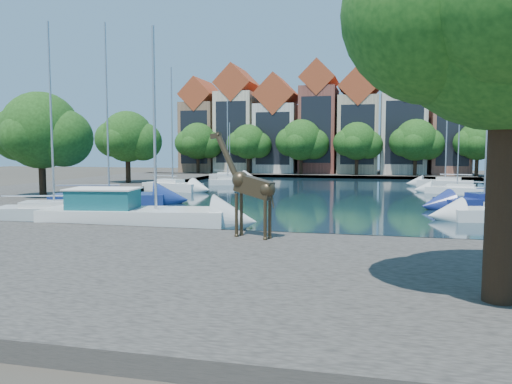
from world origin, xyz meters
The scene contains 31 objects.
ground centered at (0.00, 0.00, 0.00)m, with size 160.00×160.00×0.00m, color #38332B.
water_basin centered at (0.00, 24.00, 0.04)m, with size 38.00×50.00×0.08m, color black.
near_quay centered at (0.00, -7.00, 0.25)m, with size 50.00×14.00×0.50m, color #4E4943.
far_quay centered at (0.00, 56.00, 0.25)m, with size 60.00×16.00×0.50m, color #4E4943.
left_quay centered at (-25.00, 24.00, 0.25)m, with size 14.00×52.00×0.50m, color #4E4943.
townhouse_west_end centered at (-23.00, 55.99, 7.36)m, with size 5.44×9.18×14.93m.
townhouse_west_mid centered at (-17.00, 55.99, 8.23)m, with size 5.94×9.18×16.79m.
townhouse_west_inner centered at (-10.50, 55.99, 7.35)m, with size 6.43×9.18×15.15m.
townhouse_center centered at (-4.00, 55.99, 8.36)m, with size 5.44×9.18×16.93m.
townhouse_east_inner centered at (2.00, 55.99, 7.73)m, with size 5.94×9.18×15.79m.
townhouse_east_mid centered at (8.50, 55.99, 8.10)m, with size 6.43×9.18×16.65m.
townhouse_east_end centered at (15.00, 55.99, 7.11)m, with size 5.44×9.18×14.43m.
far_tree_far_west centered at (-21.90, 50.49, 5.18)m, with size 7.28×5.60×7.68m.
far_tree_west centered at (-13.91, 50.49, 5.08)m, with size 6.76×5.20×7.36m.
far_tree_mid_west centered at (-5.89, 50.49, 5.29)m, with size 7.80×6.00×8.00m.
far_tree_mid_east centered at (2.10, 50.49, 5.13)m, with size 7.02×5.40×7.52m.
far_tree_east centered at (10.11, 50.49, 5.24)m, with size 7.54×5.80×7.84m.
far_tree_far_east centered at (18.09, 50.49, 5.08)m, with size 6.76×5.20×7.36m.
side_tree_left_near centered at (-20.89, 11.99, 5.49)m, with size 7.80×6.00×8.20m.
side_tree_left_far centered at (-21.90, 27.99, 5.38)m, with size 7.28×5.60×7.88m.
giraffe_statue centered at (-0.79, -1.67, 2.72)m, with size 3.10×1.28×4.52m.
motorsailer centered at (-8.33, 1.95, 0.89)m, with size 10.08×4.26×10.55m.
sailboat_left_a centered at (-14.33, 4.00, 0.66)m, with size 6.90×4.23×11.65m.
sailboat_left_b centered at (-15.00, 11.60, 0.69)m, with size 8.72×5.46×13.42m.
sailboat_left_c centered at (-15.00, 23.84, 0.72)m, with size 6.43×3.69×12.07m.
sailboat_left_d centered at (-12.00, 32.91, 0.62)m, with size 4.61×3.13×9.68m.
sailboat_left_e centered at (-15.00, 44.00, 0.55)m, with size 5.99×3.43×7.71m.
sailboat_right_a centered at (12.00, 9.42, 0.63)m, with size 6.59×3.40×10.20m.
sailboat_right_b centered at (12.00, 15.30, 0.70)m, with size 6.98×4.79×13.07m.
sailboat_right_c centered at (12.00, 27.09, 0.54)m, with size 5.78×3.30×7.67m.
sailboat_right_d centered at (12.00, 35.23, 0.65)m, with size 6.02×3.15×8.66m.
Camera 1 is at (4.39, -22.26, 4.33)m, focal length 35.00 mm.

